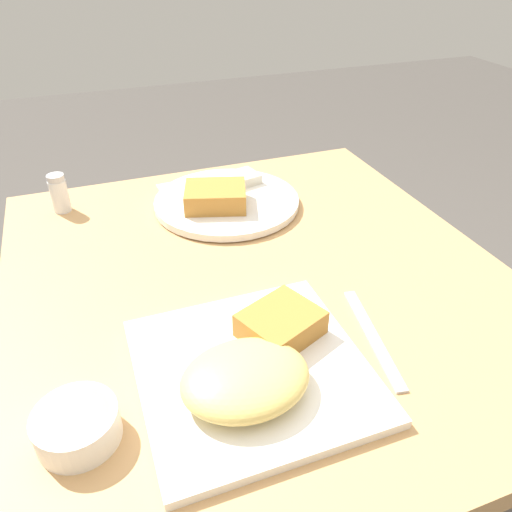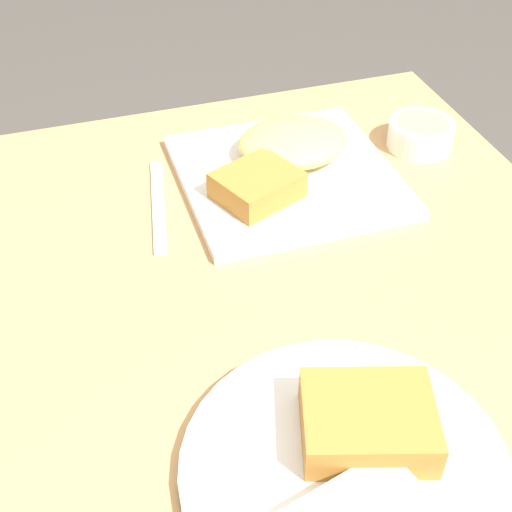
{
  "view_description": "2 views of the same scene",
  "coord_description": "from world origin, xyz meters",
  "px_view_note": "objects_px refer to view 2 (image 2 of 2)",
  "views": [
    {
      "loc": [
        -0.23,
        -0.62,
        1.22
      ],
      "look_at": [
        -0.01,
        -0.0,
        0.78
      ],
      "focal_mm": 35.0,
      "sensor_mm": 36.0,
      "label": 1
    },
    {
      "loc": [
        0.21,
        0.56,
        1.3
      ],
      "look_at": [
        0.02,
        -0.02,
        0.78
      ],
      "focal_mm": 50.0,
      "sensor_mm": 36.0,
      "label": 2
    }
  ],
  "objects_px": {
    "plate_square_near": "(286,164)",
    "plate_oval_far": "(351,461)",
    "butter_knife": "(158,205)",
    "sauce_ramekin": "(420,134)"
  },
  "relations": [
    {
      "from": "plate_square_near",
      "to": "sauce_ramekin",
      "type": "height_order",
      "value": "plate_square_near"
    },
    {
      "from": "plate_square_near",
      "to": "sauce_ramekin",
      "type": "xyz_separation_m",
      "value": [
        -0.21,
        -0.01,
        -0.0
      ]
    },
    {
      "from": "butter_knife",
      "to": "plate_square_near",
      "type": "bearing_deg",
      "value": 104.23
    },
    {
      "from": "sauce_ramekin",
      "to": "butter_knife",
      "type": "relative_size",
      "value": 0.47
    },
    {
      "from": "sauce_ramekin",
      "to": "plate_square_near",
      "type": "bearing_deg",
      "value": 3.94
    },
    {
      "from": "plate_square_near",
      "to": "plate_oval_far",
      "type": "height_order",
      "value": "plate_square_near"
    },
    {
      "from": "plate_square_near",
      "to": "sauce_ramekin",
      "type": "bearing_deg",
      "value": -176.06
    },
    {
      "from": "plate_square_near",
      "to": "plate_oval_far",
      "type": "xyz_separation_m",
      "value": [
        0.1,
        0.46,
        -0.0
      ]
    },
    {
      "from": "plate_oval_far",
      "to": "sauce_ramekin",
      "type": "xyz_separation_m",
      "value": [
        -0.32,
        -0.47,
        0.0
      ]
    },
    {
      "from": "plate_oval_far",
      "to": "butter_knife",
      "type": "xyz_separation_m",
      "value": [
        0.08,
        -0.44,
        -0.02
      ]
    }
  ]
}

